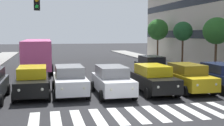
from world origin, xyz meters
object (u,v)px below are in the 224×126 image
Objects in this scene: car_3 at (112,81)px; car_2 at (153,79)px; car_0 at (222,77)px; car_5 at (32,81)px; car_4 at (70,80)px; car_1 at (188,77)px; street_tree_1 at (216,31)px; bus_behind_traffic at (38,52)px; street_tree_3 at (158,30)px; street_tree_2 at (183,31)px; car_row2_0 at (152,66)px.

car_2 is at bearing -178.23° from car_3.
car_5 is (11.79, -0.96, 0.00)m from car_0.
car_1 is at bearing 175.60° from car_4.
street_tree_1 is (-8.14, -6.10, 2.97)m from car_2.
bus_behind_traffic reaches higher than car_3.
car_4 is at bearing -4.96° from car_0.
street_tree_3 reaches higher than street_tree_1.
bus_behind_traffic is (9.52, -12.64, 0.97)m from car_1.
street_tree_2 is (-14.87, -10.77, 2.96)m from car_5.
car_1 is at bearing -6.79° from car_0.
car_2 is at bearing -2.51° from car_0.
street_tree_1 is at bearing -150.10° from car_3.
street_tree_3 reaches higher than car_2.
street_tree_2 is (-10.30, -11.61, 2.96)m from car_3.
street_tree_3 is at bearing -125.48° from car_4.
street_tree_1 is at bearing -157.49° from car_4.
car_3 is 0.42× the size of bus_behind_traffic.
car_4 is at bearing -4.40° from car_1.
street_tree_3 reaches higher than bus_behind_traffic.
car_5 is 16.49m from street_tree_1.
car_2 is 0.83× the size of street_tree_3.
car_4 is 9.52m from car_row2_0.
car_5 is (2.14, -0.12, 0.00)m from car_4.
car_1 is 0.91× the size of street_tree_1.
car_3 is 8.33m from car_row2_0.
car_2 is at bearing 36.83° from street_tree_1.
car_2 is (2.35, 0.07, 0.00)m from car_1.
street_tree_3 is at bearing -113.91° from car_row2_0.
car_0 is 0.94× the size of street_tree_2.
car_3 is 0.94× the size of street_tree_2.
car_1 is at bearing 73.79° from street_tree_3.
street_tree_1 reaches higher than car_row2_0.
street_tree_1 is at bearing -119.22° from car_0.
street_tree_1 reaches higher than street_tree_2.
car_2 is 1.00× the size of car_3.
car_2 and car_row2_0 have the same top height.
car_2 is 7.00m from car_row2_0.
car_3 and car_5 have the same top height.
street_tree_2 is (-5.35, -11.46, 2.96)m from car_1.
car_1 is 0.42× the size of bus_behind_traffic.
bus_behind_traffic is 16.80m from street_tree_1.
street_tree_2 reaches higher than car_4.
street_tree_1 reaches higher than car_2.
car_2 is 14.63m from bus_behind_traffic.
car_row2_0 is (2.21, -6.77, 0.00)m from car_0.
car_4 is at bearing 40.55° from street_tree_2.
car_1 is at bearing 46.12° from street_tree_1.
car_0 is 4.62m from car_2.
car_0 is at bearing 175.04° from car_4.
car_0 is at bearing 108.06° from car_row2_0.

